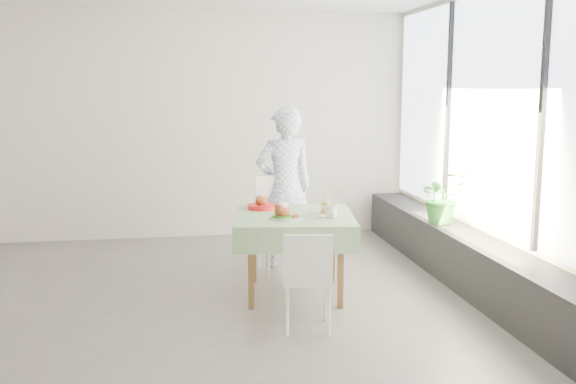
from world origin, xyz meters
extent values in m
plane|color=#585553|center=(0.00, 0.00, 0.00)|extent=(6.00, 6.00, 0.00)
cube|color=silver|center=(0.00, 2.50, 1.40)|extent=(6.00, 0.02, 2.80)
cube|color=silver|center=(0.00, -2.50, 1.40)|extent=(6.00, 0.02, 2.80)
cube|color=silver|center=(3.00, 0.00, 1.40)|extent=(0.02, 5.00, 2.80)
cube|color=#D1E0F9|center=(2.97, 0.00, 1.65)|extent=(0.01, 4.80, 2.18)
cube|color=black|center=(2.80, 0.00, 0.25)|extent=(0.40, 4.80, 0.50)
cube|color=brown|center=(1.14, -0.01, 0.71)|extent=(1.02, 1.02, 0.04)
cube|color=beige|center=(1.14, -0.01, 0.74)|extent=(1.18, 1.18, 0.01)
cube|color=white|center=(1.14, 0.73, 0.49)|extent=(0.51, 0.51, 0.04)
cube|color=white|center=(1.12, 0.94, 0.75)|extent=(0.46, 0.09, 0.46)
cube|color=white|center=(1.09, -0.84, 0.40)|extent=(0.42, 0.42, 0.04)
cube|color=white|center=(1.06, -1.00, 0.60)|extent=(0.37, 0.09, 0.37)
imported|color=#8298D0|center=(1.20, 0.96, 0.84)|extent=(0.67, 0.50, 1.68)
cylinder|color=white|center=(1.03, -0.18, 0.75)|extent=(0.30, 0.30, 0.02)
cylinder|color=#215615|center=(1.00, -0.18, 0.76)|extent=(0.16, 0.16, 0.02)
ellipsoid|color=brown|center=(1.00, -0.18, 0.81)|extent=(0.14, 0.13, 0.11)
ellipsoid|color=white|center=(1.00, -0.18, 0.86)|extent=(0.10, 0.09, 0.07)
cylinder|color=#A91C10|center=(1.12, -0.20, 0.77)|extent=(0.05, 0.05, 0.03)
cylinder|color=white|center=(1.43, 0.02, 0.81)|extent=(0.09, 0.09, 0.13)
cylinder|color=orange|center=(1.43, 0.02, 0.79)|extent=(0.08, 0.08, 0.10)
cylinder|color=white|center=(1.43, 0.02, 0.88)|extent=(0.10, 0.10, 0.01)
cylinder|color=yellow|center=(1.44, 0.02, 0.93)|extent=(0.01, 0.03, 0.19)
cylinder|color=white|center=(1.43, -0.20, 0.81)|extent=(0.10, 0.10, 0.14)
cylinder|color=beige|center=(1.43, -0.20, 0.80)|extent=(0.09, 0.09, 0.10)
cylinder|color=white|center=(1.43, -0.20, 0.88)|extent=(0.10, 0.10, 0.01)
cylinder|color=yellow|center=(1.44, -0.20, 0.93)|extent=(0.01, 0.04, 0.19)
cylinder|color=red|center=(0.88, 0.32, 0.76)|extent=(0.26, 0.26, 0.04)
cylinder|color=white|center=(0.88, 0.32, 0.77)|extent=(0.22, 0.22, 0.02)
ellipsoid|color=brown|center=(0.88, 0.32, 0.82)|extent=(0.12, 0.11, 0.10)
imported|color=#347E2A|center=(2.76, 0.51, 0.77)|extent=(0.53, 0.47, 0.53)
camera|label=1|loc=(0.14, -5.56, 1.87)|focal=40.00mm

